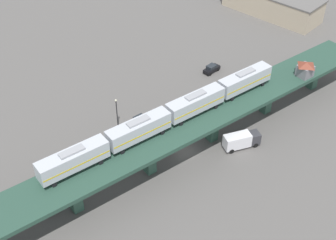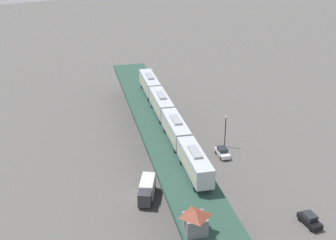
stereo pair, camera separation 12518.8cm
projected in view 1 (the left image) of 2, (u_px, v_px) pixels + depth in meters
ground_plane at (186, 152)px, 89.92m from camera, size 400.00×400.00×0.00m
elevated_viaduct at (186, 128)px, 85.98m from camera, size 34.15×90.60×7.15m
subway_train at (168, 115)px, 83.17m from camera, size 16.81×48.55×4.45m
signal_hut at (305, 69)px, 96.50m from camera, size 4.00×4.00×3.40m
street_car_white at (140, 120)px, 96.04m from camera, size 2.81×4.71×1.89m
street_car_blue at (51, 200)px, 79.29m from camera, size 2.14×4.49×1.89m
street_car_black at (212, 69)px, 111.30m from camera, size 2.43×4.61×1.89m
delivery_truck at (241, 140)px, 89.99m from camera, size 5.92×7.21×3.20m
street_lamp at (117, 111)px, 93.30m from camera, size 0.44×0.44×6.94m
warehouse_building at (272, 3)px, 133.91m from camera, size 29.43×12.99×6.80m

